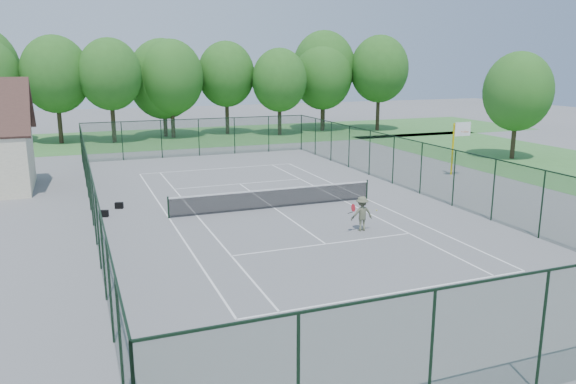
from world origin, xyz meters
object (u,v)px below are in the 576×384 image
Objects in this scene: tennis_net at (274,197)px; tennis_player at (362,214)px; basketball_goal at (458,138)px; sports_bag_a at (104,214)px.

tennis_player reaches higher than tennis_net.
basketball_goal is 22.92m from sports_bag_a.
basketball_goal is at bearing 23.28° from sports_bag_a.
tennis_net is at bearing -165.98° from basketball_goal.
basketball_goal is (14.26, 3.56, 1.99)m from tennis_net.
sports_bag_a is at bearing 148.36° from tennis_player.
tennis_net is 3.04× the size of basketball_goal.
sports_bag_a is (-22.70, -2.11, -2.40)m from basketball_goal.
basketball_goal reaches higher than sports_bag_a.
tennis_net is at bearing 114.27° from tennis_player.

